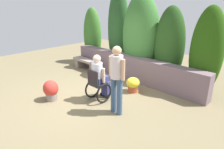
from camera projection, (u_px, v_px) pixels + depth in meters
The scene contains 8 objects.
ground_plane at pixel (89, 96), 6.05m from camera, with size 13.61×13.61×0.00m, color #786B4C.
stone_retaining_wall at pixel (132, 68), 7.23m from camera, with size 5.44×0.37×0.86m, color slate.
hedge_backdrop at pixel (140, 38), 7.32m from camera, with size 5.92×1.03×3.22m.
stone_bench at pixel (86, 63), 8.32m from camera, with size 1.33×0.38×0.43m.
person_in_wheelchair at pixel (99, 79), 5.66m from camera, with size 0.53×0.66×1.33m.
person_standing_companion at pixel (117, 76), 4.83m from camera, with size 0.49×0.30×1.72m.
flower_pot_purple_near at pixel (133, 84), 6.27m from camera, with size 0.41×0.41×0.47m.
flower_pot_terracotta_by_wall at pixel (51, 90), 5.74m from camera, with size 0.43×0.43×0.59m.
Camera 1 is at (4.32, -3.41, 2.68)m, focal length 32.60 mm.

